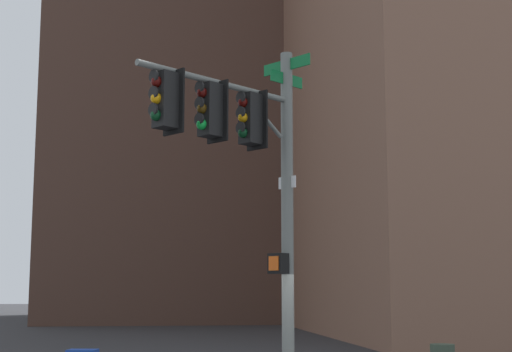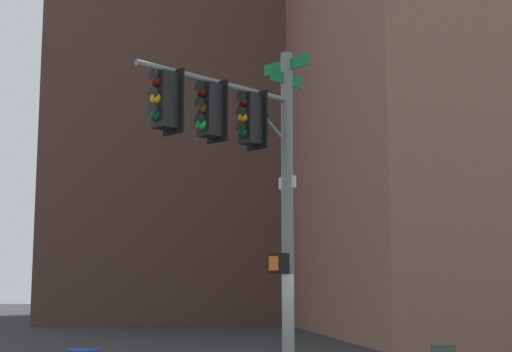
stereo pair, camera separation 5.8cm
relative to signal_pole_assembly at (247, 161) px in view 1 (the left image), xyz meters
name	(u,v)px [view 1 (the left image)]	position (x,y,z in m)	size (l,w,h in m)	color
signal_pole_assembly	(247,161)	(0.00, 0.00, 0.00)	(2.89, 3.44, 7.06)	slate
building_brick_midblock	(167,123)	(-44.25, -1.02, 10.36)	(23.48, 16.17, 30.03)	#4C3328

